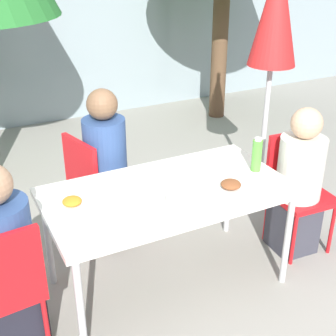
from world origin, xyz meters
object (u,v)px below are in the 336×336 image
person_right (298,186)px  salad_bowl (183,199)px  chair_right (296,182)px  chair_left (2,285)px  closed_umbrella (275,21)px  drinking_cup (137,190)px  person_left (7,268)px  chair_far (94,182)px  person_far (106,172)px  bottle (257,155)px

person_right → salad_bowl: 1.05m
chair_right → salad_bowl: size_ratio=4.38×
chair_left → closed_umbrella: closed_umbrella is taller
person_right → closed_umbrella: (0.28, 0.78, 1.01)m
chair_left → drinking_cup: size_ratio=9.68×
person_left → chair_far: bearing=40.7°
person_right → person_far: bearing=-27.9°
chair_right → drinking_cup: size_ratio=9.68×
chair_left → salad_bowl: size_ratio=4.38×
person_left → closed_umbrella: (2.31, 0.81, 1.00)m
chair_left → chair_right: size_ratio=1.00×
chair_right → bottle: (-0.42, -0.04, 0.32)m
drinking_cup → person_left: bearing=-172.4°
drinking_cup → salad_bowl: drinking_cup is taller
person_left → chair_far: (0.75, 0.79, -0.04)m
bottle → chair_far: bearing=141.8°
closed_umbrella → bottle: (-0.65, -0.74, -0.71)m
closed_umbrella → salad_bowl: bearing=-145.0°
chair_right → closed_umbrella: 1.27m
person_right → salad_bowl: person_right is taller
chair_left → person_left: person_left is taller
person_far → drinking_cup: 0.68m
person_left → salad_bowl: bearing=-10.8°
closed_umbrella → bottle: bearing=-131.3°
person_left → person_right: 2.03m
person_far → closed_umbrella: size_ratio=0.59×
chair_far → salad_bowl: size_ratio=4.38×
person_right → bottle: size_ratio=4.76×
person_left → salad_bowl: 1.04m
person_right → person_far: (-1.19, 0.72, 0.06)m
chair_left → closed_umbrella: bearing=15.3°
person_far → bottle: person_far is taller
drinking_cup → person_right: bearing=-3.5°
chair_left → bottle: bearing=-0.2°
chair_left → person_left: bearing=58.0°
chair_left → chair_far: bearing=42.1°
bottle → drinking_cup: 0.85m
closed_umbrella → salad_bowl: 1.77m
salad_bowl → bottle: bearing=14.6°
bottle → salad_bowl: bearing=-165.4°
person_right → person_far: 1.39m
closed_umbrella → salad_bowl: (-1.29, -0.91, -0.79)m
person_left → closed_umbrella: closed_umbrella is taller
chair_far → salad_bowl: chair_far is taller
drinking_cup → closed_umbrella: bearing=25.2°
person_far → salad_bowl: 0.89m
person_right → closed_umbrella: bearing=-106.4°
person_left → bottle: size_ratio=4.92×
person_left → bottle: bearing=-3.0°
chair_right → bottle: size_ratio=3.71×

